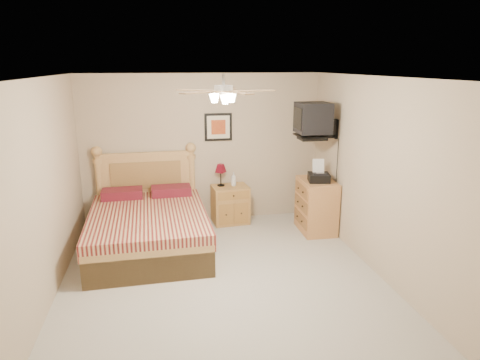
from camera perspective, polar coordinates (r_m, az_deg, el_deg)
The scene contains 17 objects.
floor at distance 5.56m, azimuth -2.28°, elevation -13.17°, with size 4.50×4.50×0.00m, color #A6A196.
ceiling at distance 4.89m, azimuth -2.59°, elevation 13.54°, with size 4.00×4.50×0.04m, color white.
wall_back at distance 7.26m, azimuth -5.01°, elevation 4.12°, with size 4.00×0.04×2.50m, color tan.
wall_front at distance 3.02m, azimuth 3.94°, elevation -12.29°, with size 4.00×0.04×2.50m, color tan.
wall_left at distance 5.20m, azimuth -24.79°, elevation -1.75°, with size 0.04×4.50×2.50m, color tan.
wall_right at distance 5.71m, azimuth 17.84°, elevation 0.37°, with size 0.04×4.50×2.50m, color tan.
bed at distance 6.28m, azimuth -12.27°, elevation -3.25°, with size 1.62×2.13×1.38m, color tan, non-canonical shape.
nightstand at distance 7.31m, azimuth -1.31°, elevation -3.26°, with size 0.59×0.45×0.64m, color #9E693D.
table_lamp at distance 7.21m, azimuth -2.58°, elevation 0.69°, with size 0.20×0.20×0.38m, color #620917, non-canonical shape.
lotion_bottle at distance 7.22m, azimuth -0.87°, elevation 0.13°, with size 0.09×0.09×0.24m, color white.
framed_picture at distance 7.21m, azimuth -2.92°, elevation 7.07°, with size 0.46×0.04×0.46m, color black.
dresser at distance 7.02m, azimuth 10.13°, elevation -3.40°, with size 0.50×0.73×0.86m, color #B27539.
fax_machine at distance 6.77m, azimuth 10.51°, elevation 1.18°, with size 0.32×0.34×0.34m, color black, non-canonical shape.
magazine_lower at distance 7.13m, azimuth 9.00°, elevation 0.65°, with size 0.18×0.24×0.02m, color #B4AA8C.
magazine_upper at distance 7.14m, azimuth 8.91°, elevation 0.86°, with size 0.20×0.27×0.02m, color tan.
wall_tv at distance 6.70m, azimuth 10.91°, elevation 7.83°, with size 0.56×0.46×0.58m, color black, non-canonical shape.
ceiling_fan at distance 4.70m, azimuth -2.22°, elevation 11.77°, with size 1.14×1.14×0.28m, color silver, non-canonical shape.
Camera 1 is at (-0.70, -4.84, 2.65)m, focal length 32.00 mm.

